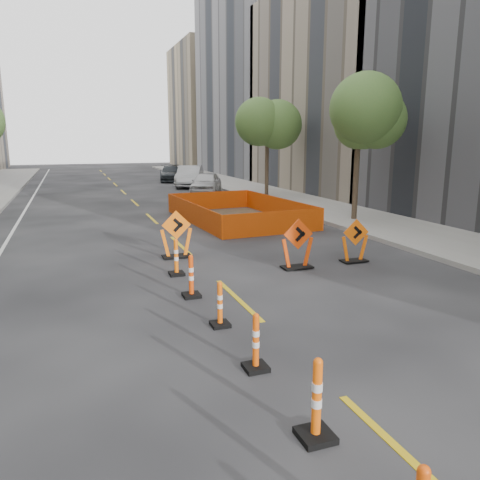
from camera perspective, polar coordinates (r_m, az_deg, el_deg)
name	(u,v)px	position (r m, az deg, el deg)	size (l,w,h in m)	color
ground_plane	(325,381)	(7.62, 10.34, -16.53)	(140.00, 140.00, 0.00)	black
sidewalk_right	(365,220)	(21.97, 15.01, 2.43)	(4.00, 90.00, 0.15)	gray
bld_right_c	(369,91)	(36.09, 15.44, 17.10)	(12.00, 16.00, 14.00)	gray
bld_right_d	(275,76)	(50.69, 4.31, 19.35)	(12.00, 18.00, 20.00)	gray
bld_right_e	(221,107)	(67.65, -2.36, 15.86)	(12.00, 14.00, 16.00)	tan
tree_r_b	(359,118)	(21.36, 14.31, 14.20)	(2.80, 2.80, 5.95)	#382B1E
tree_r_c	(267,125)	(30.18, 3.35, 13.84)	(2.80, 2.80, 5.95)	#382B1E
channelizer_2	(317,399)	(6.08, 9.34, -18.58)	(0.43, 0.43, 1.08)	#F45B0A
channelizer_3	(256,342)	(7.62, 1.94, -12.29)	(0.38, 0.38, 0.96)	#EA5009
channelizer_4	(220,304)	(9.30, -2.47, -7.79)	(0.36, 0.36, 0.93)	#F75B0A
channelizer_5	(191,276)	(11.00, -5.98, -4.39)	(0.40, 0.40, 1.02)	#E44009
channelizer_6	(176,257)	(12.81, -7.79, -2.07)	(0.40, 0.40, 1.02)	#FF670A
chevron_sign_left	(176,234)	(14.67, -7.77, 0.71)	(1.00, 0.60, 1.50)	orange
chevron_sign_center	(297,244)	(13.39, 7.02, -0.46)	(0.97, 0.58, 1.45)	#D63C09
chevron_sign_right	(355,241)	(14.43, 13.83, -0.08)	(0.88, 0.53, 1.32)	#DC5709
safety_fence	(237,210)	(21.42, -0.35, 3.66)	(4.38, 7.46, 0.93)	#F6490C
parked_car_near	(206,183)	(31.82, -4.13, 6.94)	(1.78, 4.41, 1.50)	silver
parked_car_mid	(190,176)	(36.95, -6.15, 7.72)	(1.72, 4.94, 1.63)	#A5A6AA
parked_car_far	(171,173)	(42.17, -8.42, 8.04)	(1.93, 4.75, 1.38)	black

